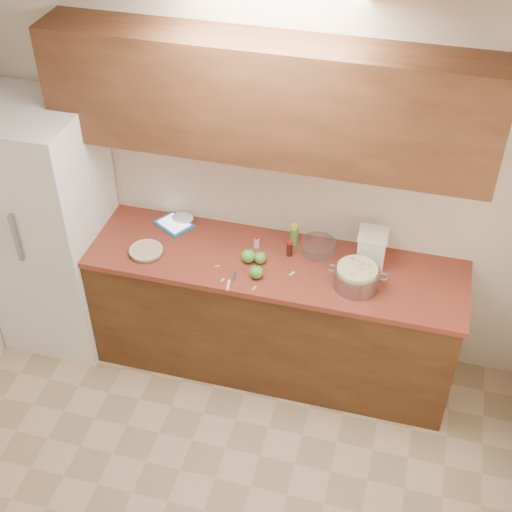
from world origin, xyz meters
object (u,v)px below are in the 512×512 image
(tablet, at_px, (174,224))
(flour_canister, at_px, (372,247))
(pie, at_px, (146,251))
(colander, at_px, (357,277))

(tablet, bearing_deg, flour_canister, 29.48)
(flour_canister, distance_m, tablet, 1.33)
(tablet, bearing_deg, pie, -70.64)
(flour_canister, xyz_separation_m, tablet, (-1.33, 0.04, -0.11))
(flour_canister, relative_size, tablet, 0.77)
(pie, xyz_separation_m, colander, (1.34, 0.04, 0.05))
(flour_canister, bearing_deg, pie, -168.21)
(colander, bearing_deg, pie, -178.29)
(pie, distance_m, colander, 1.35)
(colander, xyz_separation_m, flour_canister, (0.05, 0.25, 0.05))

